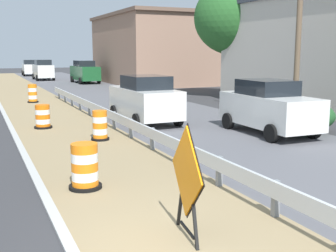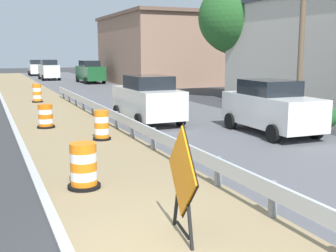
# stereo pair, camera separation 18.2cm
# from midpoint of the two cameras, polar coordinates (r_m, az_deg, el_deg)

# --- Properties ---
(ground_plane) EXTENTS (160.00, 160.00, 0.00)m
(ground_plane) POSITION_cam_midpoint_polar(r_m,az_deg,el_deg) (6.91, -1.49, -16.29)
(ground_plane) COLOR #333335
(median_dirt_strip) EXTENTS (3.85, 120.00, 0.01)m
(median_dirt_strip) POSITION_cam_midpoint_polar(r_m,az_deg,el_deg) (7.20, 4.04, -15.19)
(median_dirt_strip) COLOR #8E7A56
(median_dirt_strip) RESTS_ON ground
(guardrail_median) EXTENTS (0.18, 40.59, 0.71)m
(guardrail_median) POSITION_cam_midpoint_polar(r_m,az_deg,el_deg) (10.68, 3.27, -3.86)
(guardrail_median) COLOR silver
(guardrail_median) RESTS_ON ground
(warning_sign_diamond) EXTENTS (0.27, 1.59, 1.94)m
(warning_sign_diamond) POSITION_cam_midpoint_polar(r_m,az_deg,el_deg) (7.02, 1.77, -6.70)
(warning_sign_diamond) COLOR black
(warning_sign_diamond) RESTS_ON ground
(traffic_barrel_nearest) EXTENTS (0.75, 0.75, 1.04)m
(traffic_barrel_nearest) POSITION_cam_midpoint_polar(r_m,az_deg,el_deg) (9.84, -11.55, -5.54)
(traffic_barrel_nearest) COLOR orange
(traffic_barrel_nearest) RESTS_ON ground
(traffic_barrel_close) EXTENTS (0.63, 0.63, 1.04)m
(traffic_barrel_close) POSITION_cam_midpoint_polar(r_m,az_deg,el_deg) (15.10, -9.39, -0.10)
(traffic_barrel_close) COLOR orange
(traffic_barrel_close) RESTS_ON ground
(traffic_barrel_mid) EXTENTS (0.72, 0.72, 0.95)m
(traffic_barrel_mid) POSITION_cam_midpoint_polar(r_m,az_deg,el_deg) (17.98, -16.63, 1.07)
(traffic_barrel_mid) COLOR orange
(traffic_barrel_mid) RESTS_ON ground
(traffic_barrel_far) EXTENTS (0.65, 0.65, 1.11)m
(traffic_barrel_far) POSITION_cam_midpoint_polar(r_m,az_deg,el_deg) (27.30, -17.78, 4.05)
(traffic_barrel_far) COLOR orange
(traffic_barrel_far) RESTS_ON ground
(car_lead_near_lane) EXTENTS (2.10, 4.39, 2.05)m
(car_lead_near_lane) POSITION_cam_midpoint_polar(r_m,az_deg,el_deg) (18.55, -3.39, 3.59)
(car_lead_near_lane) COLOR silver
(car_lead_near_lane) RESTS_ON ground
(car_trailing_near_lane) EXTENTS (2.09, 4.37, 2.02)m
(car_trailing_near_lane) POSITION_cam_midpoint_polar(r_m,az_deg,el_deg) (16.47, 12.95, 2.50)
(car_trailing_near_lane) COLOR silver
(car_trailing_near_lane) RESTS_ON ground
(car_lead_far_lane) EXTENTS (2.17, 4.08, 2.03)m
(car_lead_far_lane) POSITION_cam_midpoint_polar(r_m,az_deg,el_deg) (58.55, -17.93, 7.40)
(car_lead_far_lane) COLOR silver
(car_lead_far_lane) RESTS_ON ground
(car_mid_far_lane) EXTENTS (2.17, 4.87, 2.20)m
(car_mid_far_lane) POSITION_cam_midpoint_polar(r_m,az_deg,el_deg) (43.31, -11.14, 7.10)
(car_mid_far_lane) COLOR #195128
(car_mid_far_lane) RESTS_ON ground
(car_trailing_far_lane) EXTENTS (1.95, 4.54, 2.20)m
(car_trailing_far_lane) POSITION_cam_midpoint_polar(r_m,az_deg,el_deg) (49.11, -16.42, 7.19)
(car_trailing_far_lane) COLOR silver
(car_trailing_far_lane) RESTS_ON ground
(roadside_shop_near) EXTENTS (7.01, 10.98, 6.14)m
(roadside_shop_near) POSITION_cam_midpoint_polar(r_m,az_deg,el_deg) (25.88, 19.60, 9.38)
(roadside_shop_near) COLOR beige
(roadside_shop_near) RESTS_ON ground
(roadside_shop_far) EXTENTS (8.28, 14.44, 6.61)m
(roadside_shop_far) POSITION_cam_midpoint_polar(r_m,az_deg,el_deg) (42.72, -2.53, 10.21)
(roadside_shop_far) COLOR #93705B
(roadside_shop_far) RESTS_ON ground
(utility_pole_near) EXTENTS (0.24, 1.80, 9.49)m
(utility_pole_near) POSITION_cam_midpoint_polar(r_m,az_deg,el_deg) (19.40, 16.90, 14.95)
(utility_pole_near) COLOR brown
(utility_pole_near) RESTS_ON ground
(bush_roadside) EXTENTS (2.40, 2.40, 1.22)m
(bush_roadside) POSITION_cam_midpoint_polar(r_m,az_deg,el_deg) (17.31, 17.23, 1.32)
(bush_roadside) COLOR #1E4C23
(bush_roadside) RESTS_ON ground
(tree_roadside) EXTENTS (5.36, 5.36, 7.65)m
(tree_roadside) POSITION_cam_midpoint_polar(r_m,az_deg,el_deg) (29.02, 8.76, 14.06)
(tree_roadside) COLOR #4C3D2D
(tree_roadside) RESTS_ON ground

